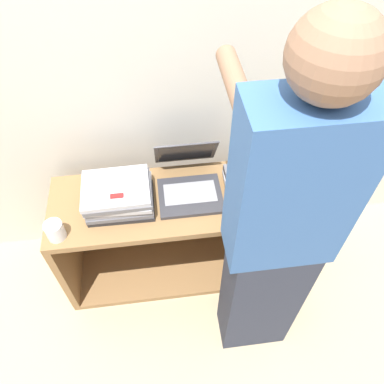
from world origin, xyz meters
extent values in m
plane|color=tan|center=(0.00, 0.00, 0.00)|extent=(12.00, 12.00, 0.00)
cube|color=beige|center=(0.00, 0.56, 1.20)|extent=(8.00, 0.05, 2.40)
cube|color=olive|center=(0.00, 0.23, 0.65)|extent=(1.43, 0.46, 0.04)
cube|color=olive|center=(0.00, 0.23, 0.02)|extent=(1.43, 0.46, 0.04)
cube|color=olive|center=(-0.70, 0.23, 0.33)|extent=(0.04, 0.46, 0.59)
cube|color=olive|center=(0.70, 0.23, 0.33)|extent=(0.04, 0.46, 0.59)
cube|color=olive|center=(0.00, 0.44, 0.33)|extent=(1.35, 0.04, 0.59)
cube|color=#333338|center=(0.00, 0.23, 0.67)|extent=(0.32, 0.25, 0.02)
cube|color=gray|center=(0.00, 0.24, 0.69)|extent=(0.26, 0.14, 0.00)
cube|color=#333338|center=(0.00, 0.42, 0.79)|extent=(0.32, 0.13, 0.23)
cube|color=black|center=(0.00, 0.41, 0.80)|extent=(0.28, 0.11, 0.20)
cube|color=#232326|center=(-0.34, 0.23, 0.68)|extent=(0.32, 0.26, 0.02)
cube|color=slate|center=(-0.35, 0.23, 0.70)|extent=(0.32, 0.25, 0.02)
cube|color=gray|center=(-0.35, 0.23, 0.72)|extent=(0.32, 0.26, 0.02)
cube|color=#B7B7BC|center=(-0.35, 0.23, 0.74)|extent=(0.33, 0.27, 0.02)
cube|color=slate|center=(-0.35, 0.22, 0.77)|extent=(0.32, 0.26, 0.02)
cube|color=#B7B7BC|center=(-0.36, 0.23, 0.79)|extent=(0.32, 0.26, 0.02)
cube|color=slate|center=(0.36, 0.22, 0.68)|extent=(0.33, 0.27, 0.02)
cube|color=#B7B7BC|center=(0.34, 0.22, 0.70)|extent=(0.32, 0.26, 0.02)
cube|color=#232326|center=(0.35, 0.23, 0.72)|extent=(0.32, 0.26, 0.02)
cube|color=slate|center=(0.34, 0.22, 0.74)|extent=(0.32, 0.25, 0.02)
cube|color=#2D3342|center=(0.28, -0.22, 0.43)|extent=(0.34, 0.20, 0.87)
cube|color=#38609E|center=(0.28, -0.22, 1.21)|extent=(0.40, 0.20, 0.69)
sphere|color=#8C664C|center=(0.28, -0.22, 1.68)|extent=(0.24, 0.24, 0.24)
cylinder|color=#8C664C|center=(0.12, 0.04, 1.45)|extent=(0.07, 0.32, 0.07)
cylinder|color=#8C664C|center=(0.44, 0.04, 1.45)|extent=(0.07, 0.32, 0.07)
cylinder|color=white|center=(-0.64, 0.07, 0.71)|extent=(0.08, 0.08, 0.09)
cube|color=red|center=(-0.35, 0.17, 0.80)|extent=(0.06, 0.02, 0.01)
camera|label=1|loc=(-0.14, -0.96, 2.13)|focal=35.00mm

